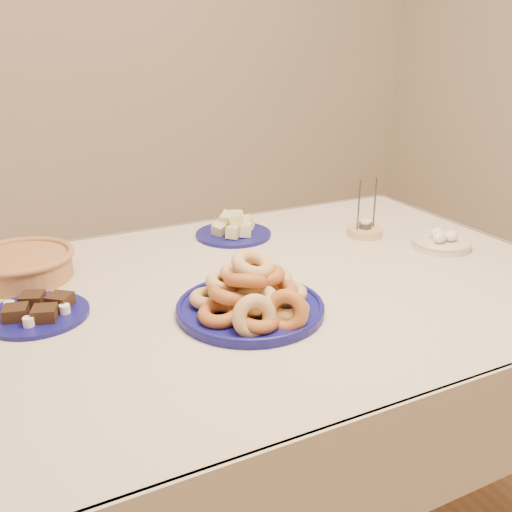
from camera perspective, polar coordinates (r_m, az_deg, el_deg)
name	(u,v)px	position (r m, az deg, el deg)	size (l,w,h in m)	color
dining_table	(247,325)	(1.47, -0.88, -6.87)	(1.71, 1.11, 0.75)	brown
donut_platter	(252,298)	(1.27, -0.44, -4.20)	(0.41, 0.41, 0.15)	navy
melon_plate	(235,229)	(1.77, -2.14, 2.75)	(0.27, 0.27, 0.08)	navy
brownie_plate	(38,312)	(1.36, -21.00, -5.23)	(0.29, 0.29, 0.04)	navy
wicker_basket	(21,265)	(1.58, -22.44, -0.80)	(0.35, 0.35, 0.07)	#915F3A
candle_holder	(365,230)	(1.81, 10.84, 2.53)	(0.11, 0.11, 0.18)	tan
egg_bowl	(441,242)	(1.76, 18.06, 1.35)	(0.19, 0.19, 0.06)	beige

